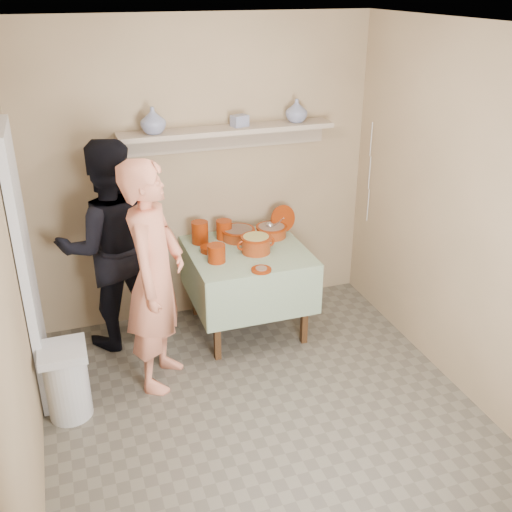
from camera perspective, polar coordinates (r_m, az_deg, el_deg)
name	(u,v)px	position (r m, az deg, el deg)	size (l,w,h in m)	color
ground	(270,425)	(4.34, 1.36, -15.81)	(3.50, 3.50, 0.00)	#60594C
tile_panel	(27,269)	(4.44, -21.00, -1.20)	(0.06, 0.70, 2.00)	silver
plate_stack_a	(200,232)	(5.14, -5.37, 2.26)	(0.14, 0.14, 0.19)	maroon
plate_stack_b	(224,230)	(5.22, -3.06, 2.53)	(0.14, 0.14, 0.17)	maroon
bowl_stack	(216,253)	(4.79, -3.79, 0.25)	(0.15, 0.15, 0.15)	maroon
empty_bowl	(210,249)	(4.99, -4.44, 0.68)	(0.16, 0.16, 0.05)	maroon
propped_lid	(283,219)	(5.35, 2.59, 3.57)	(0.25, 0.25, 0.02)	maroon
vase_right	(297,111)	(5.19, 3.88, 13.65)	(0.19, 0.19, 0.19)	navy
vase_left	(153,120)	(4.84, -9.79, 12.61)	(0.20, 0.20, 0.21)	navy
ceramic_box	(240,121)	(5.03, -1.57, 12.75)	(0.13, 0.09, 0.09)	navy
person_cook	(155,277)	(4.36, -9.59, -2.01)	(0.64, 0.42, 1.76)	#E98664
person_helper	(110,246)	(4.95, -13.71, 0.92)	(0.85, 0.66, 1.75)	black
room_shell	(273,208)	(3.50, 1.62, 4.55)	(3.04, 3.54, 2.62)	tan
serving_table	(247,262)	(5.07, -0.85, -0.60)	(0.97, 0.97, 0.76)	#4C2D16
cazuela_meat_a	(238,233)	(5.20, -1.72, 2.21)	(0.30, 0.30, 0.10)	maroon
cazuela_meat_b	(271,230)	(5.26, 1.47, 2.46)	(0.28, 0.28, 0.10)	maroon
ladle	(270,225)	(5.23, 1.39, 2.93)	(0.08, 0.26, 0.19)	silver
cazuela_rice	(256,243)	(4.94, 0.00, 1.27)	(0.33, 0.25, 0.14)	maroon
front_plate	(261,270)	(4.65, 0.51, -1.30)	(0.16, 0.16, 0.03)	maroon
wall_shelf	(227,132)	(5.05, -2.81, 11.69)	(1.80, 0.25, 0.21)	tan
trash_bin	(67,382)	(4.45, -17.57, -11.33)	(0.32, 0.32, 0.56)	silver
electrical_cord	(370,173)	(5.49, 10.76, 7.78)	(0.01, 0.05, 0.90)	silver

